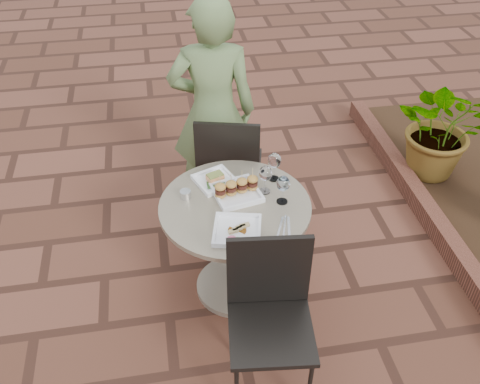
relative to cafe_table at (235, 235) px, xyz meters
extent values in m
plane|color=brown|center=(-0.04, 0.24, -0.48)|extent=(60.00, 60.00, 0.00)
cylinder|color=gray|center=(0.00, 0.00, -0.46)|extent=(0.52, 0.52, 0.04)
cylinder|color=gray|center=(0.00, 0.00, -0.13)|extent=(0.08, 0.08, 0.70)
cylinder|color=gray|center=(0.00, 0.00, 0.23)|extent=(0.90, 0.90, 0.03)
cube|color=black|center=(0.09, 0.77, -0.03)|extent=(0.54, 0.54, 0.03)
cube|color=black|center=(0.04, 0.58, 0.22)|extent=(0.43, 0.14, 0.46)
cylinder|color=black|center=(0.32, 0.91, -0.26)|extent=(0.02, 0.02, 0.44)
cylinder|color=black|center=(-0.04, 1.00, -0.26)|extent=(0.02, 0.02, 0.44)
cylinder|color=black|center=(0.23, 0.54, -0.26)|extent=(0.02, 0.02, 0.44)
cylinder|color=black|center=(-0.14, 0.64, -0.26)|extent=(0.02, 0.02, 0.44)
cube|color=black|center=(0.07, -0.72, -0.03)|extent=(0.49, 0.49, 0.03)
cube|color=black|center=(0.09, -0.52, 0.22)|extent=(0.44, 0.08, 0.46)
cylinder|color=black|center=(-0.10, -0.51, -0.26)|extent=(0.02, 0.02, 0.44)
cylinder|color=black|center=(0.28, -0.55, -0.26)|extent=(0.02, 0.02, 0.44)
imported|color=#58713E|center=(-0.01, 0.88, 0.36)|extent=(0.65, 0.47, 1.68)
cube|color=white|center=(-0.09, 0.23, 0.25)|extent=(0.29, 0.29, 0.01)
cube|color=#EF9854|center=(-0.09, 0.23, 0.28)|extent=(0.12, 0.10, 0.03)
cube|color=olive|center=(-0.09, 0.23, 0.30)|extent=(0.11, 0.09, 0.01)
cube|color=white|center=(0.02, 0.09, 0.25)|extent=(0.31, 0.31, 0.01)
cube|color=white|center=(-0.03, -0.24, 0.25)|extent=(0.31, 0.31, 0.01)
ellipsoid|color=#E65F83|center=(-0.07, -0.30, 0.27)|extent=(0.05, 0.04, 0.02)
cylinder|color=white|center=(0.28, -0.02, 0.25)|extent=(0.07, 0.07, 0.00)
cylinder|color=white|center=(0.28, -0.02, 0.29)|extent=(0.01, 0.01, 0.08)
ellipsoid|color=white|center=(0.28, -0.02, 0.38)|extent=(0.08, 0.08, 0.10)
cylinder|color=white|center=(0.28, -0.02, 0.38)|extent=(0.06, 0.06, 0.04)
cylinder|color=white|center=(0.20, 0.09, 0.25)|extent=(0.07, 0.07, 0.00)
cylinder|color=white|center=(0.20, 0.09, 0.29)|extent=(0.01, 0.01, 0.08)
ellipsoid|color=white|center=(0.20, 0.09, 0.38)|extent=(0.08, 0.08, 0.10)
cylinder|color=white|center=(0.28, 0.20, 0.25)|extent=(0.07, 0.07, 0.00)
cylinder|color=white|center=(0.28, 0.20, 0.29)|extent=(0.01, 0.01, 0.08)
ellipsoid|color=white|center=(0.28, 0.20, 0.39)|extent=(0.08, 0.08, 0.10)
cylinder|color=silver|center=(-0.28, 0.11, 0.27)|extent=(0.09, 0.09, 0.05)
cube|color=brown|center=(1.56, 0.54, -0.41)|extent=(0.12, 3.00, 0.15)
imported|color=#33662D|center=(1.84, 0.93, 0.00)|extent=(0.97, 0.92, 0.86)
camera|label=1|loc=(-0.38, -2.37, 2.27)|focal=40.00mm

